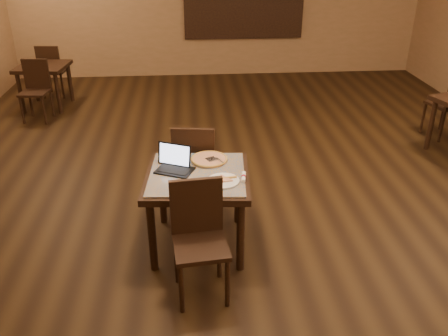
{
  "coord_description": "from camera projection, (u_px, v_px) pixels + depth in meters",
  "views": [
    {
      "loc": [
        -0.64,
        -4.62,
        2.72
      ],
      "look_at": [
        -0.35,
        -0.96,
        0.85
      ],
      "focal_mm": 38.0,
      "sensor_mm": 36.0,
      "label": 1
    }
  ],
  "objects": [
    {
      "name": "ground",
      "position": [
        248.0,
        195.0,
        5.38
      ],
      "size": [
        10.0,
        10.0,
        0.0
      ],
      "primitive_type": "plane",
      "color": "black",
      "rests_on": "ground"
    },
    {
      "name": "tiled_table",
      "position": [
        197.0,
        183.0,
        4.27
      ],
      "size": [
        0.99,
        0.99,
        0.76
      ],
      "rotation": [
        0.0,
        0.0,
        -0.07
      ],
      "color": "black",
      "rests_on": "ground"
    },
    {
      "name": "chair_main_near",
      "position": [
        199.0,
        232.0,
        3.77
      ],
      "size": [
        0.47,
        0.47,
        0.98
      ],
      "rotation": [
        0.0,
        0.0,
        0.11
      ],
      "color": "black",
      "rests_on": "ground"
    },
    {
      "name": "chair_main_far",
      "position": [
        195.0,
        163.0,
        4.86
      ],
      "size": [
        0.48,
        0.48,
        0.98
      ],
      "rotation": [
        0.0,
        0.0,
        3.01
      ],
      "color": "black",
      "rests_on": "ground"
    },
    {
      "name": "laptop",
      "position": [
        175.0,
        163.0,
        4.27
      ],
      "size": [
        0.38,
        0.36,
        0.22
      ],
      "rotation": [
        0.0,
        0.0,
        -0.42
      ],
      "color": "black",
      "rests_on": "tiled_table"
    },
    {
      "name": "plate",
      "position": [
        223.0,
        181.0,
        4.07
      ],
      "size": [
        0.28,
        0.28,
        0.02
      ],
      "primitive_type": "cylinder",
      "color": "white",
      "rests_on": "tiled_table"
    },
    {
      "name": "pizza_slice",
      "position": [
        223.0,
        180.0,
        4.07
      ],
      "size": [
        0.2,
        0.2,
        0.02
      ],
      "primitive_type": null,
      "rotation": [
        0.0,
        0.0,
        0.16
      ],
      "color": "beige",
      "rests_on": "plate"
    },
    {
      "name": "pizza_pan",
      "position": [
        209.0,
        160.0,
        4.44
      ],
      "size": [
        0.33,
        0.33,
        0.01
      ],
      "primitive_type": "cylinder",
      "color": "silver",
      "rests_on": "tiled_table"
    },
    {
      "name": "pizza_whole",
      "position": [
        209.0,
        159.0,
        4.43
      ],
      "size": [
        0.35,
        0.35,
        0.02
      ],
      "color": "beige",
      "rests_on": "pizza_pan"
    },
    {
      "name": "spatula",
      "position": [
        211.0,
        159.0,
        4.41
      ],
      "size": [
        0.18,
        0.24,
        0.01
      ],
      "primitive_type": "cube",
      "rotation": [
        0.0,
        0.0,
        0.44
      ],
      "color": "silver",
      "rests_on": "pizza_whole"
    },
    {
      "name": "napkin_roll",
      "position": [
        244.0,
        177.0,
        4.12
      ],
      "size": [
        0.06,
        0.17,
        0.04
      ],
      "rotation": [
        0.0,
        0.0,
        -0.14
      ],
      "color": "white",
      "rests_on": "tiled_table"
    },
    {
      "name": "other_table_b",
      "position": [
        44.0,
        72.0,
        7.77
      ],
      "size": [
        0.84,
        0.84,
        0.71
      ],
      "rotation": [
        0.0,
        0.0,
        -0.11
      ],
      "color": "black",
      "rests_on": "ground"
    },
    {
      "name": "other_table_b_chair_near",
      "position": [
        36.0,
        86.0,
        7.33
      ],
      "size": [
        0.44,
        0.44,
        0.92
      ],
      "rotation": [
        0.0,
        0.0,
        -0.11
      ],
      "color": "black",
      "rests_on": "ground"
    },
    {
      "name": "other_table_b_chair_far",
      "position": [
        52.0,
        68.0,
        8.28
      ],
      "size": [
        0.44,
        0.44,
        0.92
      ],
      "rotation": [
        0.0,
        0.0,
        3.03
      ],
      "color": "black",
      "rests_on": "ground"
    }
  ]
}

